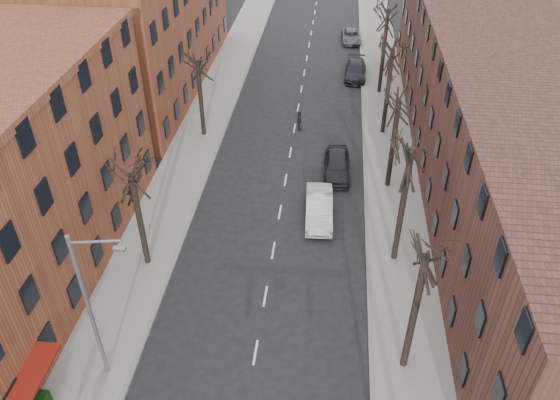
% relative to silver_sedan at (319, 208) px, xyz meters
% --- Properties ---
extents(sidewalk_left, '(4.00, 90.00, 0.15)m').
position_rel_silver_sedan_xyz_m(sidewalk_left, '(-10.71, 11.32, -0.77)').
color(sidewalk_left, gray).
rests_on(sidewalk_left, ground).
extents(sidewalk_right, '(4.00, 90.00, 0.15)m').
position_rel_silver_sedan_xyz_m(sidewalk_right, '(5.29, 11.32, -0.77)').
color(sidewalk_right, gray).
rests_on(sidewalk_right, ground).
extents(building_left_far, '(12.00, 28.00, 14.00)m').
position_rel_silver_sedan_xyz_m(building_left_far, '(-18.71, 20.32, 6.15)').
color(building_left_far, brown).
rests_on(building_left_far, ground).
extents(building_right, '(12.00, 50.00, 10.00)m').
position_rel_silver_sedan_xyz_m(building_right, '(13.29, 6.32, 4.15)').
color(building_right, '#4F2B24').
rests_on(building_right, ground).
extents(tree_right_b, '(5.20, 5.20, 10.80)m').
position_rel_silver_sedan_xyz_m(tree_right_b, '(4.89, -11.68, -0.85)').
color(tree_right_b, black).
rests_on(tree_right_b, ground).
extents(tree_right_c, '(5.20, 5.20, 11.60)m').
position_rel_silver_sedan_xyz_m(tree_right_c, '(4.89, -3.68, -0.85)').
color(tree_right_c, black).
rests_on(tree_right_c, ground).
extents(tree_right_d, '(5.20, 5.20, 10.00)m').
position_rel_silver_sedan_xyz_m(tree_right_d, '(4.89, 4.32, -0.85)').
color(tree_right_d, black).
rests_on(tree_right_d, ground).
extents(tree_right_e, '(5.20, 5.20, 10.80)m').
position_rel_silver_sedan_xyz_m(tree_right_e, '(4.89, 12.32, -0.85)').
color(tree_right_e, black).
rests_on(tree_right_e, ground).
extents(tree_right_f, '(5.20, 5.20, 11.60)m').
position_rel_silver_sedan_xyz_m(tree_right_f, '(4.89, 20.32, -0.85)').
color(tree_right_f, black).
rests_on(tree_right_f, ground).
extents(tree_left_a, '(5.20, 5.20, 9.50)m').
position_rel_silver_sedan_xyz_m(tree_left_a, '(-10.31, -5.68, -0.85)').
color(tree_left_a, black).
rests_on(tree_left_a, ground).
extents(tree_left_b, '(5.20, 5.20, 9.50)m').
position_rel_silver_sedan_xyz_m(tree_left_b, '(-10.31, 10.32, -0.85)').
color(tree_left_b, black).
rests_on(tree_left_b, ground).
extents(streetlight, '(2.45, 0.22, 9.03)m').
position_rel_silver_sedan_xyz_m(streetlight, '(-9.74, -13.68, 4.17)').
color(streetlight, slate).
rests_on(streetlight, ground).
extents(silver_sedan, '(2.05, 5.22, 1.69)m').
position_rel_silver_sedan_xyz_m(silver_sedan, '(0.00, 0.00, 0.00)').
color(silver_sedan, '#B8BAC0').
rests_on(silver_sedan, ground).
extents(parked_car_near, '(2.06, 4.95, 1.68)m').
position_rel_silver_sedan_xyz_m(parked_car_near, '(1.09, 5.53, -0.01)').
color(parked_car_near, black).
rests_on(parked_car_near, ground).
extents(parked_car_mid, '(2.33, 5.33, 1.53)m').
position_rel_silver_sedan_xyz_m(parked_car_mid, '(2.57, 23.73, -0.08)').
color(parked_car_mid, black).
rests_on(parked_car_mid, ground).
extents(parked_car_far, '(2.42, 4.81, 1.31)m').
position_rel_silver_sedan_xyz_m(parked_car_far, '(2.13, 33.95, -0.19)').
color(parked_car_far, '#4F5155').
rests_on(parked_car_far, ground).
extents(pedestrian_crossing, '(0.58, 1.08, 1.76)m').
position_rel_silver_sedan_xyz_m(pedestrian_crossing, '(-2.29, 12.14, 0.03)').
color(pedestrian_crossing, black).
rests_on(pedestrian_crossing, ground).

